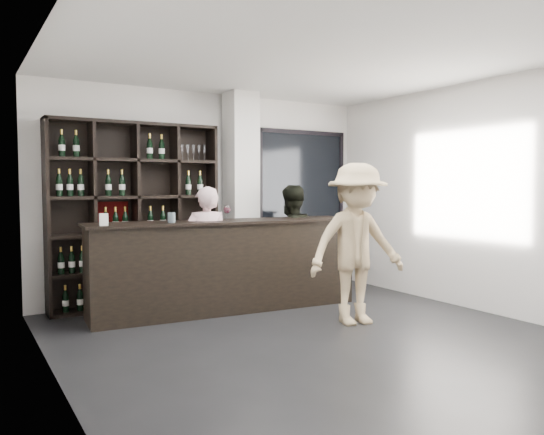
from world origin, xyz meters
TOP-DOWN VIEW (x-y plane):
  - floor at (0.00, 0.00)m, footprint 5.00×5.50m
  - wine_shelf at (-1.15, 2.57)m, footprint 2.20×0.35m
  - structural_column at (0.35, 2.47)m, footprint 0.40×0.40m
  - glass_panel at (1.55, 2.69)m, footprint 1.60×0.08m
  - tasting_counter at (-0.23, 1.75)m, footprint 3.47×0.72m
  - taster_pink at (-0.47, 1.85)m, footprint 0.67×0.55m
  - taster_black at (0.87, 1.97)m, footprint 0.86×0.71m
  - customer at (0.75, 0.40)m, footprint 1.28×0.86m
  - wine_glass at (-0.24, 1.73)m, footprint 0.12×0.12m
  - spit_cup at (-0.96, 1.75)m, footprint 0.10×0.10m
  - napkin_stack at (0.85, 1.86)m, footprint 0.12×0.12m
  - card_stand at (-1.78, 1.64)m, footprint 0.09×0.05m

SIDE VIEW (x-z plane):
  - floor at x=0.00m, z-range -0.01..0.00m
  - tasting_counter at x=-0.23m, z-range 0.00..1.15m
  - taster_pink at x=-0.47m, z-range 0.00..1.57m
  - taster_black at x=0.87m, z-range 0.00..1.59m
  - customer at x=0.75m, z-range 0.00..1.84m
  - napkin_stack at x=0.85m, z-range 1.15..1.16m
  - wine_shelf at x=-1.15m, z-range 0.00..2.40m
  - spit_cup at x=-0.96m, z-range 1.15..1.27m
  - card_stand at x=-1.78m, z-range 1.15..1.28m
  - wine_glass at x=-0.24m, z-range 1.15..1.36m
  - glass_panel at x=1.55m, z-range 0.35..2.45m
  - structural_column at x=0.35m, z-range 0.00..2.90m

